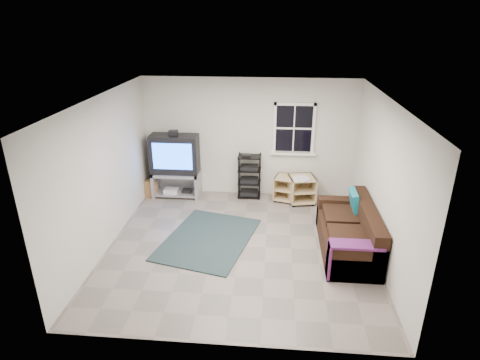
# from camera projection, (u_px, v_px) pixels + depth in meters

# --- Properties ---
(room) EXTENTS (4.60, 4.62, 4.60)m
(room) POSITION_uv_depth(u_px,v_px,m) (294.00, 132.00, 8.53)
(room) COLOR gray
(room) RESTS_ON ground
(tv_unit) EXTENTS (1.03, 0.52, 1.52)m
(tv_unit) POSITION_uv_depth(u_px,v_px,m) (175.00, 161.00, 8.75)
(tv_unit) COLOR #9C9CA4
(tv_unit) RESTS_ON ground
(av_rack) EXTENTS (0.50, 0.36, 0.99)m
(av_rack) POSITION_uv_depth(u_px,v_px,m) (249.00, 179.00, 8.85)
(av_rack) COLOR black
(av_rack) RESTS_ON ground
(side_table_left) EXTENTS (0.57, 0.57, 0.55)m
(side_table_left) POSITION_uv_depth(u_px,v_px,m) (286.00, 187.00, 8.77)
(side_table_left) COLOR tan
(side_table_left) RESTS_ON ground
(side_table_right) EXTENTS (0.63, 0.63, 0.62)m
(side_table_right) POSITION_uv_depth(u_px,v_px,m) (301.00, 187.00, 8.64)
(side_table_right) COLOR tan
(side_table_right) RESTS_ON ground
(sofa) EXTENTS (0.86, 1.94, 0.89)m
(sofa) POSITION_uv_depth(u_px,v_px,m) (350.00, 234.00, 6.86)
(sofa) COLOR black
(sofa) RESTS_ON ground
(shag_rug) EXTENTS (1.86, 2.25, 0.02)m
(shag_rug) POSITION_uv_depth(u_px,v_px,m) (208.00, 239.00, 7.29)
(shag_rug) COLOR black
(shag_rug) RESTS_ON ground
(paper_bag) EXTENTS (0.28, 0.19, 0.38)m
(paper_bag) POSITION_uv_depth(u_px,v_px,m) (151.00, 189.00, 8.94)
(paper_bag) COLOR olive
(paper_bag) RESTS_ON ground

